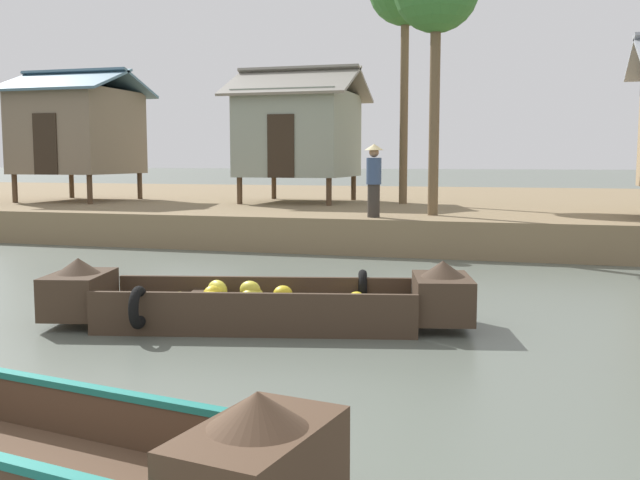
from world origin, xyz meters
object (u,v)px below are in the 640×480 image
object	(u,v)px
stilt_house_mid_right	(299,132)
vendor_person	(374,177)
banana_boat	(258,302)
stilt_house_mid_left	(78,130)

from	to	relation	value
stilt_house_mid_right	vendor_person	xyz separation A→B (m)	(3.46, -5.25, -1.21)
stilt_house_mid_right	vendor_person	size ratio (longest dim) A/B	2.48
banana_boat	stilt_house_mid_left	size ratio (longest dim) A/B	1.34
stilt_house_mid_left	banana_boat	bearing A→B (deg)	-48.03
banana_boat	stilt_house_mid_right	xyz separation A→B (m)	(-3.57, 12.93, 2.65)
stilt_house_mid_left	vendor_person	bearing A→B (deg)	-21.05
stilt_house_mid_left	stilt_house_mid_right	distance (m)	7.05
stilt_house_mid_right	vendor_person	bearing A→B (deg)	-56.61
banana_boat	stilt_house_mid_right	world-z (taller)	stilt_house_mid_right
stilt_house_mid_left	vendor_person	distance (m)	11.22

